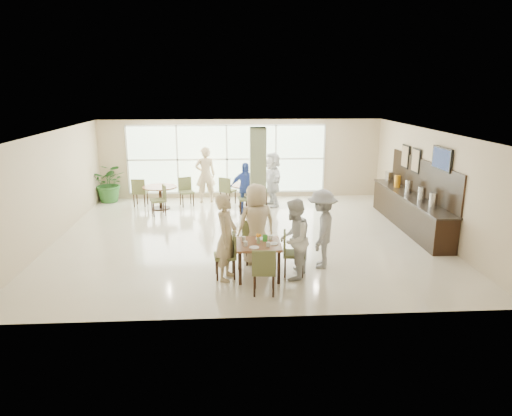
{
  "coord_description": "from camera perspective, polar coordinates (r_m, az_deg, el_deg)",
  "views": [
    {
      "loc": [
        -0.43,
        -11.72,
        3.92
      ],
      "look_at": [
        0.2,
        -1.2,
        1.1
      ],
      "focal_mm": 32.0,
      "sensor_mm": 36.0,
      "label": 1
    }
  ],
  "objects": [
    {
      "name": "chairs_table_left",
      "position": [
        15.29,
        -11.69,
        1.65
      ],
      "size": [
        2.08,
        1.72,
        0.95
      ],
      "color": "olive",
      "rests_on": "ground"
    },
    {
      "name": "framed_art_b",
      "position": [
        14.69,
        18.18,
        6.14
      ],
      "size": [
        0.05,
        0.55,
        0.7
      ],
      "color": "black",
      "rests_on": "ground"
    },
    {
      "name": "main_table",
      "position": [
        9.58,
        0.29,
        -4.95
      ],
      "size": [
        0.93,
        0.93,
        0.75
      ],
      "color": "brown",
      "rests_on": "ground"
    },
    {
      "name": "round_table_right",
      "position": [
        15.24,
        -1.12,
        2.29
      ],
      "size": [
        1.08,
        1.08,
        0.75
      ],
      "color": "brown",
      "rests_on": "ground"
    },
    {
      "name": "wall_tv",
      "position": [
        12.47,
        22.22,
        5.72
      ],
      "size": [
        0.06,
        1.0,
        0.58
      ],
      "color": "black",
      "rests_on": "ground"
    },
    {
      "name": "round_table_left",
      "position": [
        15.29,
        -11.89,
        2.03
      ],
      "size": [
        1.12,
        1.12,
        0.75
      ],
      "color": "brown",
      "rests_on": "ground"
    },
    {
      "name": "framed_art_a",
      "position": [
        13.96,
        19.36,
        5.61
      ],
      "size": [
        0.05,
        0.55,
        0.7
      ],
      "color": "black",
      "rests_on": "ground"
    },
    {
      "name": "room_shell",
      "position": [
        11.93,
        -1.31,
        4.27
      ],
      "size": [
        10.0,
        10.0,
        10.0
      ],
      "color": "white",
      "rests_on": "ground"
    },
    {
      "name": "teen_right",
      "position": [
        9.5,
        4.74,
        -3.91
      ],
      "size": [
        0.91,
        1.01,
        1.71
      ],
      "primitive_type": "imported",
      "rotation": [
        0.0,
        0.0,
        -1.95
      ],
      "color": "white",
      "rests_on": "ground"
    },
    {
      "name": "window_bank",
      "position": [
        16.37,
        -3.66,
        6.1
      ],
      "size": [
        7.0,
        0.04,
        7.0
      ],
      "color": "silver",
      "rests_on": "ground"
    },
    {
      "name": "adult_b",
      "position": [
        15.27,
        2.04,
        3.61
      ],
      "size": [
        1.17,
        1.82,
        1.82
      ],
      "primitive_type": "imported",
      "rotation": [
        0.0,
        0.0,
        -1.28
      ],
      "color": "white",
      "rests_on": "ground"
    },
    {
      "name": "buffet_counter",
      "position": [
        13.68,
        18.71,
        -0.08
      ],
      "size": [
        0.64,
        4.7,
        1.95
      ],
      "color": "black",
      "rests_on": "ground"
    },
    {
      "name": "adult_standing",
      "position": [
        15.82,
        -6.34,
        4.14
      ],
      "size": [
        0.78,
        0.59,
        1.94
      ],
      "primitive_type": "imported",
      "rotation": [
        0.0,
        0.0,
        3.33
      ],
      "color": "#CCB388",
      "rests_on": "ground"
    },
    {
      "name": "column",
      "position": [
        13.19,
        0.24,
        3.97
      ],
      "size": [
        0.45,
        0.45,
        2.8
      ],
      "primitive_type": "cube",
      "color": "#777D56",
      "rests_on": "ground"
    },
    {
      "name": "potted_plant",
      "position": [
        16.63,
        -17.8,
        3.02
      ],
      "size": [
        1.37,
        1.37,
        1.36
      ],
      "primitive_type": "imported",
      "rotation": [
        0.0,
        0.0,
        -0.13
      ],
      "color": "#2A6126",
      "rests_on": "ground"
    },
    {
      "name": "teen_far",
      "position": [
        10.28,
        0.07,
        -1.98
      ],
      "size": [
        1.01,
        0.76,
        1.84
      ],
      "primitive_type": "imported",
      "rotation": [
        0.0,
        0.0,
        3.48
      ],
      "color": "#CCB388",
      "rests_on": "ground"
    },
    {
      "name": "ground",
      "position": [
        12.36,
        -1.26,
        -3.51
      ],
      "size": [
        10.0,
        10.0,
        0.0
      ],
      "primitive_type": "plane",
      "color": "beige",
      "rests_on": "ground"
    },
    {
      "name": "teen_standing",
      "position": [
        10.15,
        8.21,
        -2.59
      ],
      "size": [
        0.95,
        1.28,
        1.76
      ],
      "primitive_type": "imported",
      "rotation": [
        0.0,
        0.0,
        -1.85
      ],
      "color": "#A1A0A3",
      "rests_on": "ground"
    },
    {
      "name": "chairs_main_table",
      "position": [
        9.66,
        0.37,
        -5.9
      ],
      "size": [
        1.95,
        2.12,
        0.95
      ],
      "color": "olive",
      "rests_on": "ground"
    },
    {
      "name": "adult_a",
      "position": [
        14.44,
        -1.38,
        2.54
      ],
      "size": [
        0.98,
        0.6,
        1.62
      ],
      "primitive_type": "imported",
      "rotation": [
        0.0,
        0.0,
        -0.06
      ],
      "color": "#3E5BBA",
      "rests_on": "ground"
    },
    {
      "name": "chairs_table_right",
      "position": [
        15.22,
        -1.18,
        1.9
      ],
      "size": [
        1.93,
        1.77,
        0.95
      ],
      "color": "olive",
      "rests_on": "ground"
    },
    {
      "name": "tabletop_clutter",
      "position": [
        9.52,
        0.42,
        -4.09
      ],
      "size": [
        0.75,
        0.75,
        0.21
      ],
      "color": "white",
      "rests_on": "main_table"
    },
    {
      "name": "teen_left",
      "position": [
        9.42,
        -3.73,
        -3.69
      ],
      "size": [
        0.61,
        0.76,
        1.82
      ],
      "primitive_type": "imported",
      "rotation": [
        0.0,
        0.0,
        1.28
      ],
      "color": "#CCB388",
      "rests_on": "ground"
    }
  ]
}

